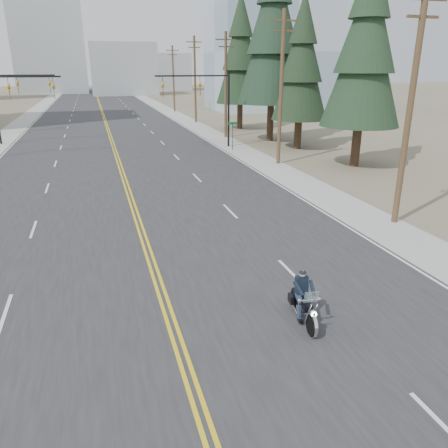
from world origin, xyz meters
TOP-DOWN VIEW (x-y plane):
  - ground_plane at (0.00, 0.00)m, footprint 400.00×400.00m
  - road at (0.00, 70.00)m, footprint 20.00×200.00m
  - sidewalk_left at (-11.50, 70.00)m, footprint 3.00×200.00m
  - sidewalk_right at (11.50, 70.00)m, footprint 3.00×200.00m
  - traffic_mast_left at (-8.98, 32.00)m, footprint 7.10×0.26m
  - traffic_mast_right at (8.98, 32.00)m, footprint 7.10×0.26m
  - traffic_mast_far at (-9.31, 40.00)m, footprint 6.10×0.26m
  - street_sign at (10.80, 30.00)m, footprint 0.90×0.06m
  - utility_pole_a at (12.50, 8.00)m, footprint 2.20×0.30m
  - utility_pole_b at (12.50, 23.00)m, footprint 2.20×0.30m
  - utility_pole_c at (12.50, 38.00)m, footprint 2.20×0.30m
  - utility_pole_d at (12.50, 53.00)m, footprint 2.20×0.30m
  - utility_pole_e at (12.50, 70.00)m, footprint 2.20×0.30m
  - glass_building at (32.00, 70.00)m, footprint 24.00×16.00m
  - haze_bldg_b at (8.00, 125.00)m, footprint 18.00×14.00m
  - haze_bldg_c at (40.00, 110.00)m, footprint 16.00×12.00m
  - haze_bldg_d at (-12.00, 140.00)m, footprint 20.00×15.00m
  - haze_bldg_e at (25.00, 150.00)m, footprint 14.00×14.00m
  - motorcyclist at (3.91, 0.89)m, footprint 1.13×2.16m
  - conifer_near at (17.98, 20.44)m, footprint 5.96×5.96m
  - conifer_mid at (17.06, 29.02)m, footprint 5.20×5.20m
  - conifer_tall at (16.33, 34.30)m, footprint 7.02×7.02m
  - conifer_far at (16.29, 44.40)m, footprint 5.97×5.97m

SIDE VIEW (x-z plane):
  - ground_plane at x=0.00m, z-range 0.00..0.00m
  - road at x=0.00m, z-range 0.00..0.01m
  - sidewalk_left at x=-11.50m, z-range 0.00..0.01m
  - sidewalk_right at x=11.50m, z-range 0.00..0.01m
  - motorcyclist at x=3.91m, z-range 0.00..1.62m
  - street_sign at x=10.80m, z-range 0.49..3.12m
  - traffic_mast_far at x=-9.31m, z-range 1.37..8.37m
  - traffic_mast_left at x=-8.98m, z-range 1.44..8.44m
  - traffic_mast_right at x=8.98m, z-range 1.44..8.44m
  - utility_pole_a at x=12.50m, z-range 0.23..11.23m
  - utility_pole_c at x=12.50m, z-range 0.23..11.23m
  - utility_pole_e at x=12.50m, z-range 0.23..11.23m
  - utility_pole_b at x=12.50m, z-range 0.23..11.73m
  - utility_pole_d at x=12.50m, z-range 0.23..11.73m
  - haze_bldg_e at x=25.00m, z-range 0.00..12.00m
  - haze_bldg_b at x=8.00m, z-range 0.00..14.00m
  - conifer_mid at x=17.06m, z-range 1.02..14.89m
  - haze_bldg_c at x=40.00m, z-range 0.00..18.00m
  - conifer_near at x=17.98m, z-range 1.17..16.96m
  - conifer_far at x=16.29m, z-range 1.18..17.17m
  - glass_building at x=32.00m, z-range 0.00..20.00m
  - conifer_tall at x=16.33m, z-range 1.45..20.94m
  - haze_bldg_d at x=-12.00m, z-range 0.00..26.00m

